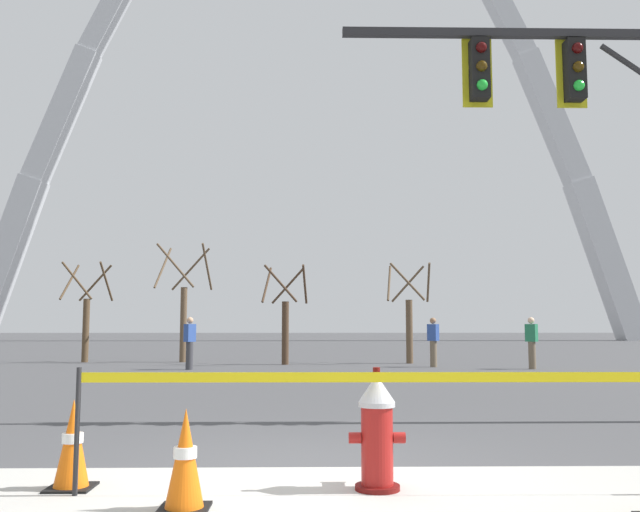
{
  "coord_description": "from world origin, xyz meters",
  "views": [
    {
      "loc": [
        -0.06,
        -6.38,
        1.33
      ],
      "look_at": [
        0.15,
        5.0,
        2.5
      ],
      "focal_mm": 38.12,
      "sensor_mm": 36.0,
      "label": 1
    }
  ],
  "objects_px": {
    "pedestrian_walking_left": "(532,342)",
    "pedestrian_standing_center": "(190,343)",
    "monument_arch": "(308,92)",
    "fire_hydrant": "(377,432)",
    "traffic_cone_by_hydrant": "(185,460)",
    "traffic_cone_mid_sidewalk": "(72,445)",
    "pedestrian_walking_right": "(433,342)"
  },
  "relations": [
    {
      "from": "pedestrian_walking_left",
      "to": "pedestrian_standing_center",
      "type": "distance_m",
      "value": 10.51
    },
    {
      "from": "monument_arch",
      "to": "pedestrian_standing_center",
      "type": "distance_m",
      "value": 45.51
    },
    {
      "from": "fire_hydrant",
      "to": "pedestrian_walking_left",
      "type": "bearing_deg",
      "value": 67.46
    },
    {
      "from": "fire_hydrant",
      "to": "pedestrian_standing_center",
      "type": "distance_m",
      "value": 15.81
    },
    {
      "from": "traffic_cone_by_hydrant",
      "to": "pedestrian_walking_left",
      "type": "height_order",
      "value": "pedestrian_walking_left"
    },
    {
      "from": "traffic_cone_mid_sidewalk",
      "to": "pedestrian_walking_right",
      "type": "xyz_separation_m",
      "value": [
        6.0,
        16.33,
        0.46
      ]
    },
    {
      "from": "traffic_cone_by_hydrant",
      "to": "monument_arch",
      "type": "xyz_separation_m",
      "value": [
        0.94,
        55.55,
        22.36
      ]
    },
    {
      "from": "traffic_cone_mid_sidewalk",
      "to": "pedestrian_walking_left",
      "type": "distance_m",
      "value": 17.63
    },
    {
      "from": "fire_hydrant",
      "to": "traffic_cone_by_hydrant",
      "type": "distance_m",
      "value": 1.57
    },
    {
      "from": "traffic_cone_by_hydrant",
      "to": "pedestrian_standing_center",
      "type": "bearing_deg",
      "value": 99.68
    },
    {
      "from": "traffic_cone_by_hydrant",
      "to": "pedestrian_standing_center",
      "type": "xyz_separation_m",
      "value": [
        -2.7,
        15.83,
        0.46
      ]
    },
    {
      "from": "pedestrian_walking_left",
      "to": "pedestrian_standing_center",
      "type": "height_order",
      "value": "same"
    },
    {
      "from": "fire_hydrant",
      "to": "traffic_cone_by_hydrant",
      "type": "height_order",
      "value": "fire_hydrant"
    },
    {
      "from": "pedestrian_walking_left",
      "to": "fire_hydrant",
      "type": "bearing_deg",
      "value": -112.54
    },
    {
      "from": "traffic_cone_mid_sidewalk",
      "to": "traffic_cone_by_hydrant",
      "type": "bearing_deg",
      "value": -32.32
    },
    {
      "from": "pedestrian_walking_right",
      "to": "traffic_cone_by_hydrant",
      "type": "bearing_deg",
      "value": -106.29
    },
    {
      "from": "fire_hydrant",
      "to": "pedestrian_standing_center",
      "type": "relative_size",
      "value": 0.62
    },
    {
      "from": "fire_hydrant",
      "to": "monument_arch",
      "type": "bearing_deg",
      "value": 90.53
    },
    {
      "from": "fire_hydrant",
      "to": "traffic_cone_mid_sidewalk",
      "type": "height_order",
      "value": "fire_hydrant"
    },
    {
      "from": "fire_hydrant",
      "to": "monument_arch",
      "type": "xyz_separation_m",
      "value": [
        -0.51,
        54.97,
        22.25
      ]
    },
    {
      "from": "traffic_cone_by_hydrant",
      "to": "fire_hydrant",
      "type": "bearing_deg",
      "value": 21.69
    },
    {
      "from": "fire_hydrant",
      "to": "pedestrian_walking_right",
      "type": "height_order",
      "value": "pedestrian_walking_right"
    },
    {
      "from": "monument_arch",
      "to": "pedestrian_walking_right",
      "type": "relative_size",
      "value": 38.09
    },
    {
      "from": "pedestrian_walking_right",
      "to": "pedestrian_standing_center",
      "type": "bearing_deg",
      "value": -171.39
    },
    {
      "from": "traffic_cone_mid_sidewalk",
      "to": "pedestrian_walking_left",
      "type": "bearing_deg",
      "value": 59.86
    },
    {
      "from": "pedestrian_walking_left",
      "to": "pedestrian_standing_center",
      "type": "xyz_separation_m",
      "value": [
        -10.51,
        -0.08,
        0.0
      ]
    },
    {
      "from": "monument_arch",
      "to": "pedestrian_walking_right",
      "type": "height_order",
      "value": "monument_arch"
    },
    {
      "from": "pedestrian_walking_right",
      "to": "fire_hydrant",
      "type": "bearing_deg",
      "value": -102.08
    },
    {
      "from": "traffic_cone_by_hydrant",
      "to": "pedestrian_walking_left",
      "type": "distance_m",
      "value": 17.72
    },
    {
      "from": "traffic_cone_by_hydrant",
      "to": "monument_arch",
      "type": "bearing_deg",
      "value": 89.03
    },
    {
      "from": "traffic_cone_mid_sidewalk",
      "to": "pedestrian_walking_left",
      "type": "height_order",
      "value": "pedestrian_walking_left"
    },
    {
      "from": "pedestrian_walking_left",
      "to": "pedestrian_walking_right",
      "type": "relative_size",
      "value": 1.0
    }
  ]
}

